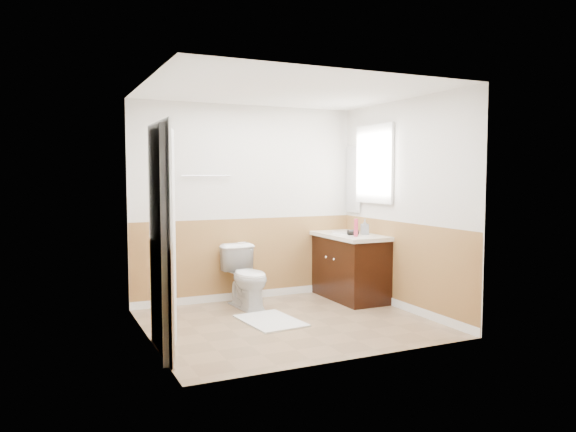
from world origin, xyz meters
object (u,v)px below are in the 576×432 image
toilet (247,277)px  soap_dispenser (365,227)px  lotion_bottle (356,228)px  vanity_cabinet (350,268)px  bath_mat (271,321)px

toilet → soap_dispenser: 1.63m
toilet → lotion_bottle: (1.28, -0.42, 0.58)m
toilet → soap_dispenser: bearing=-15.9°
vanity_cabinet → lotion_bottle: (-0.10, -0.29, 0.56)m
bath_mat → soap_dispenser: (1.50, 0.46, 0.94)m
bath_mat → soap_dispenser: bearing=16.9°
toilet → vanity_cabinet: bearing=-10.7°
soap_dispenser → toilet: bearing=169.6°
bath_mat → lotion_bottle: 1.63m
bath_mat → soap_dispenser: soap_dispenser is taller
bath_mat → lotion_bottle: lotion_bottle is taller
toilet → soap_dispenser: size_ratio=3.76×
toilet → bath_mat: bearing=-95.5°
bath_mat → lotion_bottle: (1.28, 0.31, 0.95)m
lotion_bottle → toilet: bearing=161.9°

